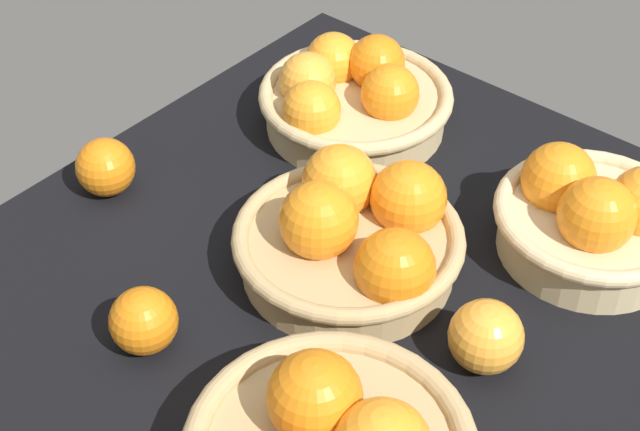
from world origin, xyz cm
name	(u,v)px	position (x,y,z in cm)	size (l,w,h in cm)	color
market_tray	(327,280)	(0.00, 0.00, 1.50)	(84.00, 72.00, 3.00)	black
basket_near_left	(352,97)	(-22.40, -14.72, 7.31)	(24.47, 24.47, 10.72)	tan
basket_far_left	(595,217)	(-21.14, 19.75, 7.70)	(21.64, 21.64, 11.60)	#D3BC8C
basket_center	(355,235)	(-2.50, 1.71, 7.43)	(24.70, 24.70, 11.58)	tan
loose_orange_front_gap	(105,167)	(6.23, -28.38, 6.46)	(6.92, 6.92, 6.92)	orange
loose_orange_back_gap	(144,321)	(19.57, -7.02, 6.41)	(6.82, 6.82, 6.82)	orange
loose_orange_side_gap	(485,337)	(0.13, 19.72, 6.67)	(7.35, 7.35, 7.35)	#F49E33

